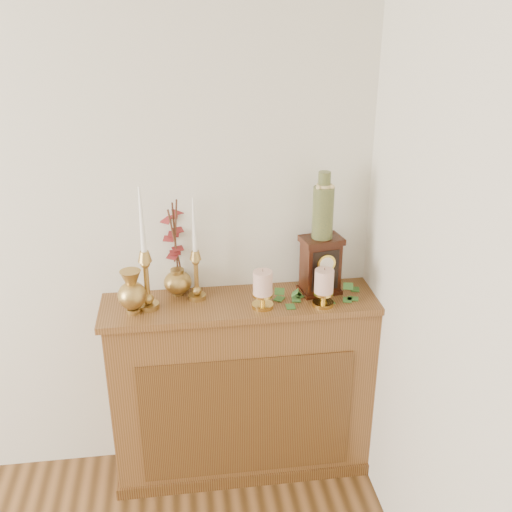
{
  "coord_description": "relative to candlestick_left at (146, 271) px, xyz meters",
  "views": [
    {
      "loc": [
        1.14,
        -0.23,
        2.17
      ],
      "look_at": [
        1.46,
        2.05,
        1.16
      ],
      "focal_mm": 42.0,
      "sensor_mm": 36.0,
      "label": 1
    }
  ],
  "objects": [
    {
      "name": "console_shelf",
      "position": [
        0.41,
        0.02,
        -0.67
      ],
      "size": [
        1.24,
        0.34,
        0.93
      ],
      "color": "brown",
      "rests_on": "ground"
    },
    {
      "name": "candlestick_left",
      "position": [
        0.0,
        0.0,
        0.0
      ],
      "size": [
        0.09,
        0.09,
        0.54
      ],
      "rotation": [
        0.0,
        0.0,
        0.19
      ],
      "color": "#AB9144",
      "rests_on": "console_shelf"
    },
    {
      "name": "candlestick_center",
      "position": [
        0.21,
        0.06,
        -0.02
      ],
      "size": [
        0.08,
        0.08,
        0.47
      ],
      "rotation": [
        0.0,
        0.0,
        0.22
      ],
      "color": "#AB9144",
      "rests_on": "console_shelf"
    },
    {
      "name": "bud_vase",
      "position": [
        -0.06,
        -0.03,
        -0.08
      ],
      "size": [
        0.12,
        0.12,
        0.2
      ],
      "rotation": [
        0.0,
        0.0,
        -0.1
      ],
      "color": "#AB9144",
      "rests_on": "console_shelf"
    },
    {
      "name": "ginger_jar",
      "position": [
        0.12,
        0.15,
        0.03
      ],
      "size": [
        0.19,
        0.2,
        0.46
      ],
      "rotation": [
        0.0,
        0.0,
        -0.2
      ],
      "color": "#AB9144",
      "rests_on": "console_shelf"
    },
    {
      "name": "pillar_candle_left",
      "position": [
        0.49,
        -0.06,
        -0.08
      ],
      "size": [
        0.09,
        0.09,
        0.18
      ],
      "rotation": [
        0.0,
        0.0,
        0.07
      ],
      "color": "gold",
      "rests_on": "console_shelf"
    },
    {
      "name": "pillar_candle_right",
      "position": [
        0.75,
        -0.08,
        -0.08
      ],
      "size": [
        0.09,
        0.09,
        0.18
      ],
      "rotation": [
        0.0,
        0.0,
        0.03
      ],
      "color": "gold",
      "rests_on": "console_shelf"
    },
    {
      "name": "ivy_garland",
      "position": [
        0.74,
        -0.02,
        -0.16
      ],
      "size": [
        0.41,
        0.17,
        0.08
      ],
      "rotation": [
        0.0,
        0.0,
        0.39
      ],
      "color": "#326626",
      "rests_on": "console_shelf"
    },
    {
      "name": "mantel_clock",
      "position": [
        0.77,
        0.05,
        -0.05
      ],
      "size": [
        0.2,
        0.16,
        0.27
      ],
      "rotation": [
        0.0,
        0.0,
        0.19
      ],
      "color": "#36160A",
      "rests_on": "console_shelf"
    },
    {
      "name": "ceramic_vase",
      "position": [
        0.76,
        0.05,
        0.22
      ],
      "size": [
        0.09,
        0.09,
        0.29
      ],
      "rotation": [
        0.0,
        0.0,
        0.19
      ],
      "color": "#1B3729",
      "rests_on": "mantel_clock"
    }
  ]
}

